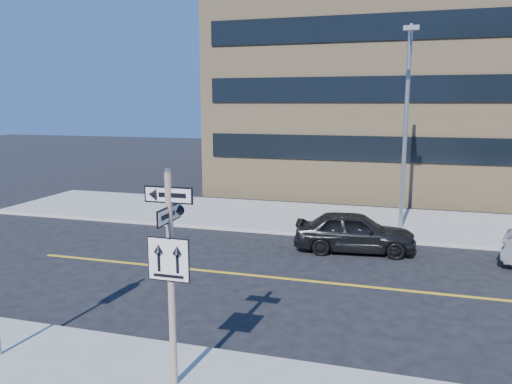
% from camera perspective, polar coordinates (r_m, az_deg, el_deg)
% --- Properties ---
extents(ground, '(120.00, 120.00, 0.00)m').
position_cam_1_polar(ground, '(12.20, -4.05, -15.77)').
color(ground, black).
rests_on(ground, ground).
extents(sign_pole, '(0.92, 0.92, 4.06)m').
position_cam_1_polar(sign_pole, '(9.14, -9.75, -8.47)').
color(sign_pole, silver).
rests_on(sign_pole, near_sidewalk).
extents(parked_car_a, '(2.19, 4.47, 1.47)m').
position_cam_1_polar(parked_car_a, '(18.44, 11.19, -4.46)').
color(parked_car_a, black).
rests_on(parked_car_a, ground).
extents(streetlight_a, '(0.55, 2.25, 8.00)m').
position_cam_1_polar(streetlight_a, '(21.04, 16.78, 8.18)').
color(streetlight_a, gray).
rests_on(streetlight_a, far_sidewalk).
extents(building_brick, '(18.00, 18.00, 18.00)m').
position_cam_1_polar(building_brick, '(35.52, 13.66, 15.83)').
color(building_brick, tan).
rests_on(building_brick, ground).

